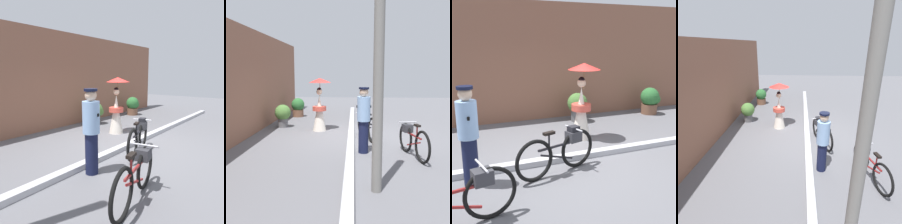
% 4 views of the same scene
% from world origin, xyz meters
% --- Properties ---
extents(ground_plane, '(30.00, 30.00, 0.00)m').
position_xyz_m(ground_plane, '(0.00, 0.00, 0.00)').
color(ground_plane, slate).
extents(building_wall, '(14.00, 0.40, 3.54)m').
position_xyz_m(building_wall, '(0.00, 3.51, 1.77)').
color(building_wall, brown).
rests_on(building_wall, ground_plane).
extents(sidewalk_curb, '(14.00, 0.20, 0.12)m').
position_xyz_m(sidewalk_curb, '(0.00, 0.00, 0.06)').
color(sidewalk_curb, '#B2B2B7').
rests_on(sidewalk_curb, ground_plane).
extents(bicycle_near_officer, '(1.75, 0.54, 0.86)m').
position_xyz_m(bicycle_near_officer, '(-2.10, -1.55, 0.43)').
color(bicycle_near_officer, black).
rests_on(bicycle_near_officer, ground_plane).
extents(bicycle_far_side, '(1.70, 0.63, 0.85)m').
position_xyz_m(bicycle_far_side, '(-0.26, -0.48, 0.44)').
color(bicycle_far_side, black).
rests_on(bicycle_far_side, ground_plane).
extents(person_officer, '(0.34, 0.38, 1.72)m').
position_xyz_m(person_officer, '(-1.83, -0.34, 0.92)').
color(person_officer, '#141938').
rests_on(person_officer, ground_plane).
extents(person_with_parasol, '(0.79, 0.79, 1.89)m').
position_xyz_m(person_with_parasol, '(0.96, 1.15, 0.95)').
color(person_with_parasol, silver).
rests_on(person_with_parasol, ground_plane).
extents(potted_plant_by_door, '(0.62, 0.61, 0.88)m').
position_xyz_m(potted_plant_by_door, '(1.55, 2.63, 0.50)').
color(potted_plant_by_door, '#59595B').
rests_on(potted_plant_by_door, ground_plane).
extents(potted_plant_small, '(0.63, 0.61, 0.89)m').
position_xyz_m(potted_plant_small, '(4.18, 2.57, 0.47)').
color(potted_plant_small, brown).
rests_on(potted_plant_small, ground_plane).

